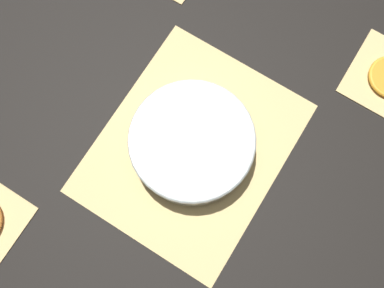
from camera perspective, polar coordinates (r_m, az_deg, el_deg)
The scene contains 3 objects.
ground_plane at distance 0.90m, azimuth -0.00°, elevation -0.50°, with size 6.00×6.00×0.00m, color black.
bamboo_mat_center at distance 0.90m, azimuth -0.00°, elevation -0.45°, with size 0.42×0.35×0.01m.
fruit_salad_bowl at distance 0.86m, azimuth 0.00°, elevation 0.20°, with size 0.24×0.24×0.07m.
Camera 1 is at (-0.18, -0.11, 0.88)m, focal length 42.00 mm.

